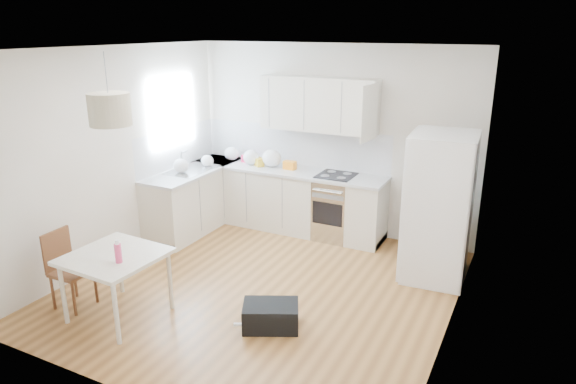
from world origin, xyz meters
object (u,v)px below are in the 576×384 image
at_px(gym_bag, 271,316).
at_px(dining_chair, 72,270).
at_px(dining_table, 115,261).
at_px(refrigerator, 440,207).

bearing_deg(gym_bag, dining_chair, 169.60).
bearing_deg(dining_table, dining_chair, -170.57).
distance_m(refrigerator, gym_bag, 2.41).
bearing_deg(dining_table, refrigerator, 44.13).
relative_size(refrigerator, dining_chair, 2.06).
xyz_separation_m(refrigerator, dining_chair, (-3.35, -2.51, -0.45)).
height_order(dining_chair, gym_bag, dining_chair).
bearing_deg(gym_bag, dining_table, 172.78).
relative_size(refrigerator, dining_table, 1.89).
xyz_separation_m(dining_table, gym_bag, (1.52, 0.52, -0.50)).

